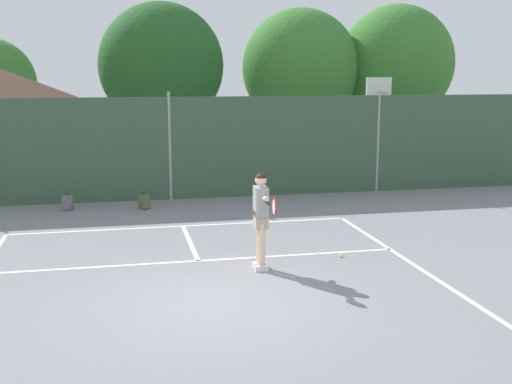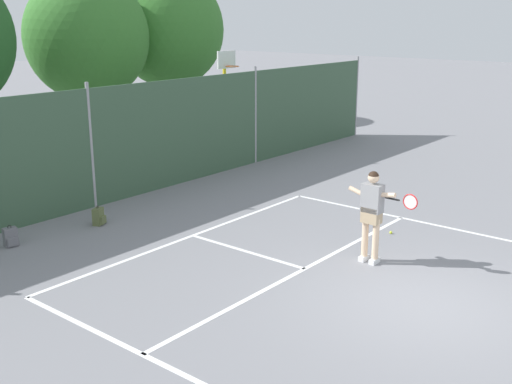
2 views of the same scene
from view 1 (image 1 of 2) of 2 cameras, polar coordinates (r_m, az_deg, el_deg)
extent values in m
plane|color=gray|center=(10.61, -3.48, -9.88)|extent=(120.00, 120.00, 0.00)
cube|color=white|center=(15.84, -6.50, -3.02)|extent=(8.20, 0.10, 0.01)
cube|color=white|center=(11.89, 16.65, -8.02)|extent=(0.10, 11.00, 0.01)
cube|color=white|center=(12.94, -5.15, -6.10)|extent=(8.20, 0.10, 0.01)
cube|color=white|center=(14.36, -5.88, -4.43)|extent=(0.10, 2.97, 0.01)
cube|color=#38563D|center=(19.02, -7.65, 3.83)|extent=(26.00, 0.05, 3.02)
cylinder|color=#99999E|center=(19.01, -7.66, 4.05)|extent=(0.09, 0.09, 3.17)
cylinder|color=#99999E|center=(20.56, 10.76, 4.44)|extent=(0.09, 0.09, 3.17)
cylinder|color=yellow|center=(22.73, 10.60, 4.87)|extent=(0.12, 0.12, 3.05)
cube|color=white|center=(22.54, 10.85, 9.21)|extent=(0.90, 0.06, 0.60)
torus|color=#D85919|center=(22.30, 11.10, 8.62)|extent=(0.48, 0.48, 0.02)
cylinder|color=brown|center=(27.62, -8.23, 4.61)|extent=(0.36, 0.36, 1.80)
ellipsoid|color=#235623|center=(27.48, -8.40, 11.06)|extent=(5.18, 4.66, 5.18)
cylinder|color=brown|center=(28.66, 3.91, 4.84)|extent=(0.36, 0.36, 1.73)
ellipsoid|color=#38752D|center=(28.52, 3.98, 10.92)|extent=(5.11, 4.60, 5.11)
cylinder|color=brown|center=(30.19, 12.14, 5.09)|extent=(0.36, 0.36, 1.92)
ellipsoid|color=#38752D|center=(30.07, 12.37, 11.10)|extent=(5.19, 4.67, 5.19)
cube|color=silver|center=(12.47, 0.32, -6.47)|extent=(0.26, 0.13, 0.10)
cube|color=silver|center=(12.25, 0.52, -6.79)|extent=(0.26, 0.13, 0.10)
cylinder|color=beige|center=(12.34, 0.32, -4.43)|extent=(0.13, 0.13, 0.82)
cylinder|color=beige|center=(12.12, 0.53, -4.72)|extent=(0.13, 0.13, 0.82)
cube|color=tan|center=(12.12, 0.43, -2.42)|extent=(0.25, 0.37, 0.32)
cube|color=gray|center=(12.05, 0.43, -0.85)|extent=(0.25, 0.41, 0.56)
sphere|color=beige|center=(11.97, 0.43, 1.08)|extent=(0.22, 0.22, 0.22)
sphere|color=black|center=(11.97, 0.43, 1.17)|extent=(0.21, 0.21, 0.21)
cylinder|color=beige|center=(11.84, 0.72, -0.56)|extent=(0.11, 0.56, 0.17)
cylinder|color=beige|center=(12.31, 0.19, -0.37)|extent=(0.11, 0.51, 0.22)
cylinder|color=black|center=(11.66, 1.03, -0.98)|extent=(0.05, 0.30, 0.04)
torus|color=red|center=(11.33, 1.61, -1.32)|extent=(0.04, 0.30, 0.30)
cylinder|color=silver|center=(11.33, 1.61, -1.32)|extent=(0.02, 0.26, 0.26)
sphere|color=#CCE033|center=(13.25, 7.56, -5.61)|extent=(0.07, 0.07, 0.07)
cube|color=slate|center=(18.28, -16.38, -0.93)|extent=(0.31, 0.23, 0.40)
cube|color=slate|center=(18.19, -16.47, -1.25)|extent=(0.23, 0.10, 0.18)
torus|color=black|center=(18.24, -16.41, -0.25)|extent=(0.09, 0.03, 0.09)
cube|color=#566038|center=(17.95, -9.92, -0.86)|extent=(0.33, 0.29, 0.40)
cube|color=#566038|center=(17.86, -9.72, -1.17)|extent=(0.23, 0.16, 0.18)
torus|color=black|center=(17.91, -9.94, -0.17)|extent=(0.08, 0.05, 0.09)
camera|label=2|loc=(9.92, -66.30, 10.21)|focal=43.96mm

